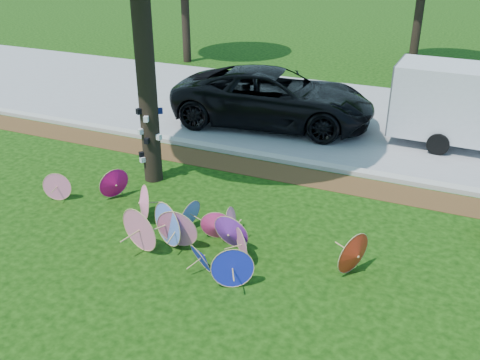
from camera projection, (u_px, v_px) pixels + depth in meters
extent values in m
plane|color=black|center=(173.00, 261.00, 9.99)|extent=(90.00, 90.00, 0.00)
cube|color=#472D16|center=(261.00, 169.00, 13.70)|extent=(90.00, 1.00, 0.01)
cube|color=#B7B5AD|center=(271.00, 157.00, 14.25)|extent=(90.00, 0.30, 0.12)
cube|color=gray|center=(316.00, 113.00, 17.69)|extent=(90.00, 8.00, 0.01)
cylinder|color=black|center=(144.00, 53.00, 11.84)|extent=(0.44, 0.44, 6.19)
cone|color=#D60C66|center=(115.00, 184.00, 12.10)|extent=(0.53, 0.76, 0.75)
cone|color=pink|center=(178.00, 227.00, 10.27)|extent=(0.87, 0.32, 0.86)
cone|color=pink|center=(244.00, 244.00, 9.91)|extent=(0.56, 0.60, 0.67)
cone|color=#1A25C5|center=(202.00, 257.00, 9.58)|extent=(0.69, 0.61, 0.60)
cone|color=#E53379|center=(216.00, 226.00, 10.51)|extent=(0.68, 0.39, 0.66)
cone|color=red|center=(356.00, 255.00, 9.45)|extent=(0.53, 0.82, 0.83)
cone|color=pink|center=(58.00, 186.00, 12.09)|extent=(0.67, 0.36, 0.67)
cone|color=pink|center=(142.00, 229.00, 10.16)|extent=(0.94, 0.43, 0.92)
cone|color=purple|center=(230.00, 233.00, 10.19)|extent=(0.78, 0.35, 0.76)
cone|color=#1A25C5|center=(232.00, 267.00, 9.18)|extent=(0.74, 0.49, 0.77)
cone|color=pink|center=(142.00, 203.00, 11.24)|extent=(0.71, 0.71, 0.78)
cone|color=#5B8BFA|center=(189.00, 213.00, 11.01)|extent=(0.32, 0.65, 0.63)
cone|color=pink|center=(233.00, 222.00, 10.65)|extent=(0.27, 0.66, 0.64)
cone|color=#5B8BFA|center=(170.00, 223.00, 10.35)|extent=(0.87, 0.53, 0.91)
imported|color=black|center=(274.00, 97.00, 16.43)|extent=(6.42, 3.56, 1.70)
cube|color=silver|center=(448.00, 100.00, 14.75)|extent=(2.83, 1.83, 2.55)
cylinder|color=black|center=(185.00, 4.00, 23.18)|extent=(0.36, 0.36, 5.00)
cylinder|color=black|center=(419.00, 10.00, 21.77)|extent=(0.36, 0.36, 5.00)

